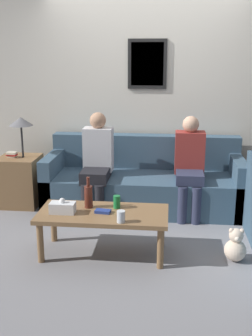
{
  "coord_description": "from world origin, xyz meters",
  "views": [
    {
      "loc": [
        0.29,
        -4.37,
        1.85
      ],
      "look_at": [
        -0.15,
        -0.15,
        0.67
      ],
      "focal_mm": 45.0,
      "sensor_mm": 36.0,
      "label": 1
    }
  ],
  "objects_px": {
    "couch_main": "(144,183)",
    "drinking_glass": "(121,217)",
    "person_right": "(190,163)",
    "wine_bottle": "(89,196)",
    "person_left": "(97,160)",
    "teddy_bear": "(235,247)",
    "coffee_table": "(103,218)"
  },
  "relations": [
    {
      "from": "wine_bottle",
      "to": "teddy_bear",
      "type": "height_order",
      "value": "wine_bottle"
    },
    {
      "from": "couch_main",
      "to": "teddy_bear",
      "type": "xyz_separation_m",
      "value": [
        0.92,
        -1.32,
        -0.16
      ]
    },
    {
      "from": "teddy_bear",
      "to": "coffee_table",
      "type": "bearing_deg",
      "value": 179.28
    },
    {
      "from": "drinking_glass",
      "to": "coffee_table",
      "type": "bearing_deg",
      "value": 130.89
    },
    {
      "from": "coffee_table",
      "to": "wine_bottle",
      "type": "relative_size",
      "value": 3.99
    },
    {
      "from": "couch_main",
      "to": "drinking_glass",
      "type": "relative_size",
      "value": 22.25
    },
    {
      "from": "coffee_table",
      "to": "person_left",
      "type": "bearing_deg",
      "value": 102.49
    },
    {
      "from": "wine_bottle",
      "to": "person_left",
      "type": "bearing_deg",
      "value": 95.15
    },
    {
      "from": "teddy_bear",
      "to": "person_right",
      "type": "bearing_deg",
      "value": 108.84
    },
    {
      "from": "couch_main",
      "to": "person_right",
      "type": "xyz_separation_m",
      "value": [
        0.53,
        -0.19,
        0.32
      ]
    },
    {
      "from": "teddy_bear",
      "to": "wine_bottle",
      "type": "bearing_deg",
      "value": 175.0
    },
    {
      "from": "couch_main",
      "to": "person_right",
      "type": "distance_m",
      "value": 0.65
    },
    {
      "from": "drinking_glass",
      "to": "couch_main",
      "type": "bearing_deg",
      "value": 86.14
    },
    {
      "from": "coffee_table",
      "to": "wine_bottle",
      "type": "xyz_separation_m",
      "value": [
        -0.15,
        0.1,
        0.17
      ]
    },
    {
      "from": "wine_bottle",
      "to": "person_left",
      "type": "relative_size",
      "value": 0.26
    },
    {
      "from": "coffee_table",
      "to": "person_right",
      "type": "relative_size",
      "value": 1.05
    },
    {
      "from": "coffee_table",
      "to": "drinking_glass",
      "type": "distance_m",
      "value": 0.31
    },
    {
      "from": "couch_main",
      "to": "wine_bottle",
      "type": "relative_size",
      "value": 7.79
    },
    {
      "from": "drinking_glass",
      "to": "teddy_bear",
      "type": "distance_m",
      "value": 1.1
    },
    {
      "from": "wine_bottle",
      "to": "person_right",
      "type": "xyz_separation_m",
      "value": [
        0.98,
        1.01,
        0.08
      ]
    },
    {
      "from": "wine_bottle",
      "to": "drinking_glass",
      "type": "distance_m",
      "value": 0.48
    },
    {
      "from": "wine_bottle",
      "to": "couch_main",
      "type": "bearing_deg",
      "value": 69.44
    },
    {
      "from": "couch_main",
      "to": "coffee_table",
      "type": "height_order",
      "value": "couch_main"
    },
    {
      "from": "coffee_table",
      "to": "person_left",
      "type": "distance_m",
      "value": 1.16
    },
    {
      "from": "coffee_table",
      "to": "person_right",
      "type": "xyz_separation_m",
      "value": [
        0.83,
        1.11,
        0.25
      ]
    },
    {
      "from": "person_right",
      "to": "teddy_bear",
      "type": "height_order",
      "value": "person_right"
    },
    {
      "from": "person_right",
      "to": "teddy_bear",
      "type": "relative_size",
      "value": 3.61
    },
    {
      "from": "coffee_table",
      "to": "person_right",
      "type": "height_order",
      "value": "person_right"
    },
    {
      "from": "teddy_bear",
      "to": "person_left",
      "type": "bearing_deg",
      "value": 142.65
    },
    {
      "from": "person_left",
      "to": "wine_bottle",
      "type": "bearing_deg",
      "value": -84.85
    },
    {
      "from": "drinking_glass",
      "to": "person_right",
      "type": "relative_size",
      "value": 0.09
    },
    {
      "from": "coffee_table",
      "to": "person_right",
      "type": "bearing_deg",
      "value": 53.31
    }
  ]
}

